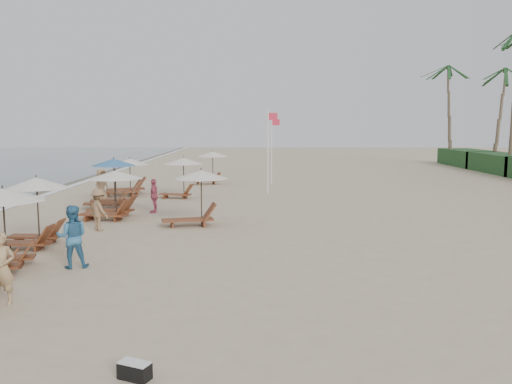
{
  "coord_description": "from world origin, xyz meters",
  "views": [
    {
      "loc": [
        0.94,
        -14.48,
        4.02
      ],
      "look_at": [
        1.0,
        6.72,
        1.3
      ],
      "focal_mm": 36.66,
      "sensor_mm": 36.0,
      "label": 1
    }
  ],
  "objects_px": {
    "beachgoer_far_b": "(101,185)",
    "duffel_bag": "(135,370)",
    "inland_station_2": "(210,163)",
    "beachgoer_near": "(2,268)",
    "inland_station_0": "(195,193)",
    "flag_pole_near": "(268,148)",
    "beachgoer_mid_b": "(99,210)",
    "lounger_station_3": "(110,194)",
    "lounger_station_2": "(32,213)",
    "lounger_station_4": "(110,183)",
    "inland_station_1": "(181,171)",
    "beachgoer_far_a": "(154,196)",
    "beachgoer_mid_a": "(72,237)",
    "lounger_station_5": "(125,178)"
  },
  "relations": [
    {
      "from": "beachgoer_far_b",
      "to": "duffel_bag",
      "type": "height_order",
      "value": "beachgoer_far_b"
    },
    {
      "from": "inland_station_2",
      "to": "beachgoer_near",
      "type": "distance_m",
      "value": 24.39
    },
    {
      "from": "inland_station_0",
      "to": "flag_pole_near",
      "type": "bearing_deg",
      "value": 71.77
    },
    {
      "from": "beachgoer_mid_b",
      "to": "flag_pole_near",
      "type": "bearing_deg",
      "value": -80.2
    },
    {
      "from": "lounger_station_3",
      "to": "lounger_station_2",
      "type": "bearing_deg",
      "value": -102.19
    },
    {
      "from": "beachgoer_near",
      "to": "flag_pole_near",
      "type": "bearing_deg",
      "value": 69.63
    },
    {
      "from": "beachgoer_near",
      "to": "inland_station_2",
      "type": "bearing_deg",
      "value": 82.19
    },
    {
      "from": "lounger_station_4",
      "to": "beachgoer_mid_b",
      "type": "bearing_deg",
      "value": -78.58
    },
    {
      "from": "inland_station_1",
      "to": "duffel_bag",
      "type": "xyz_separation_m",
      "value": [
        2.17,
        -20.87,
        -1.35
      ]
    },
    {
      "from": "inland_station_1",
      "to": "flag_pole_near",
      "type": "height_order",
      "value": "flag_pole_near"
    },
    {
      "from": "lounger_station_2",
      "to": "flag_pole_near",
      "type": "bearing_deg",
      "value": 58.63
    },
    {
      "from": "inland_station_0",
      "to": "beachgoer_near",
      "type": "height_order",
      "value": "inland_station_0"
    },
    {
      "from": "lounger_station_2",
      "to": "beachgoer_near",
      "type": "xyz_separation_m",
      "value": [
        1.69,
        -5.63,
        -0.31
      ]
    },
    {
      "from": "inland_station_2",
      "to": "beachgoer_far_b",
      "type": "bearing_deg",
      "value": -120.82
    },
    {
      "from": "beachgoer_far_a",
      "to": "lounger_station_3",
      "type": "bearing_deg",
      "value": -47.51
    },
    {
      "from": "lounger_station_3",
      "to": "inland_station_2",
      "type": "bearing_deg",
      "value": 76.45
    },
    {
      "from": "lounger_station_2",
      "to": "beachgoer_far_b",
      "type": "distance_m",
      "value": 10.22
    },
    {
      "from": "inland_station_2",
      "to": "beachgoer_far_a",
      "type": "xyz_separation_m",
      "value": [
        -1.61,
        -11.8,
        -0.69
      ]
    },
    {
      "from": "beachgoer_far_a",
      "to": "duffel_bag",
      "type": "distance_m",
      "value": 16.22
    },
    {
      "from": "inland_station_2",
      "to": "beachgoer_far_b",
      "type": "relative_size",
      "value": 1.47
    },
    {
      "from": "lounger_station_3",
      "to": "inland_station_1",
      "type": "height_order",
      "value": "inland_station_1"
    },
    {
      "from": "beachgoer_mid_b",
      "to": "beachgoer_far_b",
      "type": "height_order",
      "value": "beachgoer_far_b"
    },
    {
      "from": "inland_station_0",
      "to": "beachgoer_mid_b",
      "type": "relative_size",
      "value": 1.72
    },
    {
      "from": "inland_station_1",
      "to": "beachgoer_mid_a",
      "type": "bearing_deg",
      "value": -94.26
    },
    {
      "from": "inland_station_0",
      "to": "flag_pole_near",
      "type": "relative_size",
      "value": 0.57
    },
    {
      "from": "beachgoer_mid_b",
      "to": "flag_pole_near",
      "type": "xyz_separation_m",
      "value": [
        6.76,
        10.81,
        1.9
      ]
    },
    {
      "from": "lounger_station_3",
      "to": "beachgoer_near",
      "type": "height_order",
      "value": "lounger_station_3"
    },
    {
      "from": "inland_station_2",
      "to": "lounger_station_4",
      "type": "bearing_deg",
      "value": -112.19
    },
    {
      "from": "lounger_station_2",
      "to": "beachgoer_near",
      "type": "distance_m",
      "value": 5.88
    },
    {
      "from": "inland_station_2",
      "to": "duffel_bag",
      "type": "bearing_deg",
      "value": -87.71
    },
    {
      "from": "beachgoer_far_b",
      "to": "flag_pole_near",
      "type": "xyz_separation_m",
      "value": [
        8.86,
        3.24,
        1.84
      ]
    },
    {
      "from": "inland_station_0",
      "to": "beachgoer_near",
      "type": "distance_m",
      "value": 9.92
    },
    {
      "from": "lounger_station_4",
      "to": "duffel_bag",
      "type": "distance_m",
      "value": 18.47
    },
    {
      "from": "beachgoer_mid_a",
      "to": "flag_pole_near",
      "type": "xyz_separation_m",
      "value": [
        5.96,
        16.03,
        1.81
      ]
    },
    {
      "from": "inland_station_1",
      "to": "beachgoer_mid_b",
      "type": "height_order",
      "value": "inland_station_1"
    },
    {
      "from": "lounger_station_5",
      "to": "lounger_station_4",
      "type": "bearing_deg",
      "value": -85.96
    },
    {
      "from": "beachgoer_far_b",
      "to": "duffel_bag",
      "type": "xyz_separation_m",
      "value": [
        6.13,
        -19.36,
        -0.73
      ]
    },
    {
      "from": "inland_station_1",
      "to": "beachgoer_mid_a",
      "type": "xyz_separation_m",
      "value": [
        -1.07,
        -14.31,
        -0.6
      ]
    },
    {
      "from": "lounger_station_4",
      "to": "beachgoer_far_a",
      "type": "xyz_separation_m",
      "value": [
        2.5,
        -1.71,
        -0.38
      ]
    },
    {
      "from": "lounger_station_5",
      "to": "beachgoer_mid_b",
      "type": "xyz_separation_m",
      "value": [
        1.49,
        -10.17,
        -0.17
      ]
    },
    {
      "from": "inland_station_0",
      "to": "flag_pole_near",
      "type": "distance_m",
      "value": 10.33
    },
    {
      "from": "duffel_bag",
      "to": "beachgoer_mid_b",
      "type": "bearing_deg",
      "value": 108.88
    },
    {
      "from": "lounger_station_2",
      "to": "beachgoer_near",
      "type": "relative_size",
      "value": 1.42
    },
    {
      "from": "lounger_station_3",
      "to": "flag_pole_near",
      "type": "xyz_separation_m",
      "value": [
        7.04,
        8.13,
        1.65
      ]
    },
    {
      "from": "inland_station_2",
      "to": "duffel_bag",
      "type": "distance_m",
      "value": 27.83
    },
    {
      "from": "beachgoer_mid_a",
      "to": "beachgoer_mid_b",
      "type": "bearing_deg",
      "value": -95.65
    },
    {
      "from": "inland_station_1",
      "to": "flag_pole_near",
      "type": "relative_size",
      "value": 0.52
    },
    {
      "from": "lounger_station_5",
      "to": "inland_station_2",
      "type": "relative_size",
      "value": 1.09
    },
    {
      "from": "lounger_station_3",
      "to": "inland_station_1",
      "type": "xyz_separation_m",
      "value": [
        2.15,
        6.41,
        0.44
      ]
    },
    {
      "from": "inland_station_1",
      "to": "beachgoer_mid_a",
      "type": "distance_m",
      "value": 14.36
    }
  ]
}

